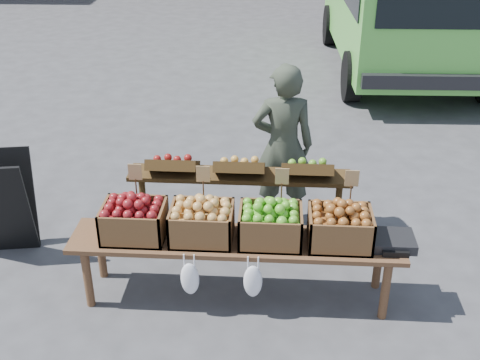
# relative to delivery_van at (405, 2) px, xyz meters

# --- Properties ---
(ground) EXTENTS (80.00, 80.00, 0.00)m
(ground) POSITION_rel_delivery_van_xyz_m (-2.10, -6.61, -1.18)
(ground) COLOR #424244
(delivery_van) EXTENTS (2.57, 5.33, 2.36)m
(delivery_van) POSITION_rel_delivery_van_xyz_m (0.00, 0.00, 0.00)
(delivery_van) COLOR #5ABF44
(delivery_van) RESTS_ON ground
(vendor) EXTENTS (0.64, 0.45, 1.66)m
(vendor) POSITION_rel_delivery_van_xyz_m (-2.05, -5.28, -0.35)
(vendor) COLOR #343B2E
(vendor) RESTS_ON ground
(back_table) EXTENTS (2.10, 0.44, 1.04)m
(back_table) POSITION_rel_delivery_van_xyz_m (-2.44, -5.82, -0.66)
(back_table) COLOR #392710
(back_table) RESTS_ON ground
(display_bench) EXTENTS (2.70, 0.56, 0.57)m
(display_bench) POSITION_rel_delivery_van_xyz_m (-2.42, -6.54, -0.89)
(display_bench) COLOR #533620
(display_bench) RESTS_ON ground
(crate_golden_apples) EXTENTS (0.50, 0.40, 0.28)m
(crate_golden_apples) POSITION_rel_delivery_van_xyz_m (-3.25, -6.54, -0.47)
(crate_golden_apples) COLOR #61020B
(crate_golden_apples) RESTS_ON display_bench
(crate_russet_pears) EXTENTS (0.50, 0.40, 0.28)m
(crate_russet_pears) POSITION_rel_delivery_van_xyz_m (-2.70, -6.54, -0.47)
(crate_russet_pears) COLOR #AA9933
(crate_russet_pears) RESTS_ON display_bench
(crate_red_apples) EXTENTS (0.50, 0.40, 0.28)m
(crate_red_apples) POSITION_rel_delivery_van_xyz_m (-2.15, -6.54, -0.47)
(crate_red_apples) COLOR #2E930F
(crate_red_apples) RESTS_ON display_bench
(crate_green_apples) EXTENTS (0.50, 0.40, 0.28)m
(crate_green_apples) POSITION_rel_delivery_van_xyz_m (-1.60, -6.54, -0.47)
(crate_green_apples) COLOR #995F25
(crate_green_apples) RESTS_ON display_bench
(weighing_scale) EXTENTS (0.34, 0.30, 0.08)m
(weighing_scale) POSITION_rel_delivery_van_xyz_m (-1.17, -6.54, -0.57)
(weighing_scale) COLOR black
(weighing_scale) RESTS_ON display_bench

